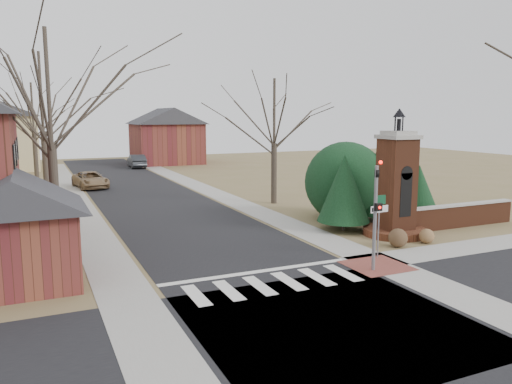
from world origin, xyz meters
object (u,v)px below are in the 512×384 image
brick_gate_monument (396,194)px  traffic_signal_pole (376,207)px  sign_post (379,214)px  pickup_truck (91,180)px  distant_car (137,161)px

brick_gate_monument → traffic_signal_pole: bearing=-136.8°
traffic_signal_pole → sign_post: 2.02m
pickup_truck → distant_car: size_ratio=1.05×
traffic_signal_pole → sign_post: size_ratio=1.64×
brick_gate_monument → pickup_truck: (-12.40, 24.09, -1.48)m
sign_post → distant_car: sign_post is taller
traffic_signal_pole → sign_post: (1.29, 1.41, -0.64)m
sign_post → pickup_truck: sign_post is taller
sign_post → distant_car: size_ratio=0.59×
traffic_signal_pole → sign_post: bearing=47.6°
sign_post → pickup_truck: (-8.99, 27.09, -1.26)m
traffic_signal_pole → brick_gate_monument: brick_gate_monument is taller
brick_gate_monument → distant_car: 39.45m
traffic_signal_pole → sign_post: traffic_signal_pole is taller
sign_post → pickup_truck: bearing=108.4°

